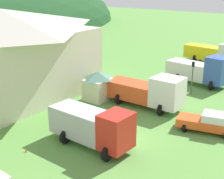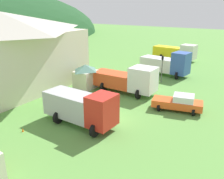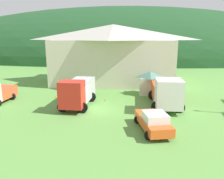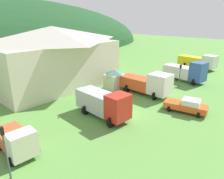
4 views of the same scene
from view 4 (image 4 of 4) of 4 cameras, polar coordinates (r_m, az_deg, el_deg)
ground_plane at (r=23.88m, az=3.34°, el=-6.94°), size 200.00×200.00×0.00m
depot_building at (r=34.12m, az=-15.68°, el=8.78°), size 19.63×12.16×9.26m
play_shed_cream at (r=32.17m, az=0.58°, el=3.00°), size 2.82×2.38×3.02m
light_truck_cream at (r=18.75m, az=-24.62°, el=-12.55°), size 2.61×4.70×2.43m
crane_truck_red at (r=22.73m, az=-2.27°, el=-3.66°), size 3.28×6.86×3.18m
heavy_rig_white at (r=29.99m, az=9.71°, el=1.72°), size 3.39×7.98×3.34m
box_truck_blue at (r=37.88m, az=19.71°, el=4.65°), size 3.70×7.48×3.65m
flatbed_truck_yellow at (r=48.54m, az=22.61°, el=7.14°), size 3.68×8.16×3.16m
service_pickup_orange at (r=25.72m, az=19.75°, el=-4.12°), size 2.93×5.09×1.66m
traffic_light_west at (r=15.67m, az=-27.17°, el=-14.02°), size 0.20×0.32×3.98m
traffic_light_east at (r=34.14m, az=18.05°, el=4.21°), size 0.20×0.32×3.61m
traffic_cone_near_pickup at (r=23.84m, az=-14.32°, el=-7.59°), size 0.36×0.36×0.60m
traffic_cone_mid_row at (r=26.57m, az=-1.41°, el=-4.12°), size 0.36×0.36×0.64m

